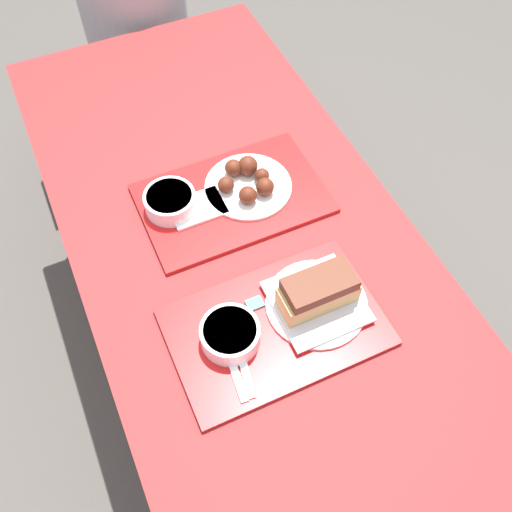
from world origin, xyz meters
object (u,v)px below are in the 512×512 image
bowl_coleslaw_far (170,201)px  person_seated_across (132,2)px  tray_far (233,198)px  bowl_coleslaw_near (230,334)px  brisket_sandwich_plate (318,296)px  wings_plate_far (248,182)px  tray_near (276,327)px

bowl_coleslaw_far → person_seated_across: 0.97m
tray_far → bowl_coleslaw_near: bearing=-113.7°
bowl_coleslaw_far → tray_far: bearing=-11.4°
brisket_sandwich_plate → bowl_coleslaw_far: brisket_sandwich_plate is taller
brisket_sandwich_plate → wings_plate_far: brisket_sandwich_plate is taller
brisket_sandwich_plate → bowl_coleslaw_far: bearing=117.0°
bowl_coleslaw_far → tray_near: bearing=-76.7°
wings_plate_far → person_seated_across: bearing=90.2°
tray_far → brisket_sandwich_plate: brisket_sandwich_plate is taller
brisket_sandwich_plate → person_seated_across: size_ratio=0.32×
tray_near → brisket_sandwich_plate: bearing=5.7°
tray_far → person_seated_across: person_seated_across is taller
tray_near → bowl_coleslaw_near: bowl_coleslaw_near is taller
tray_far → bowl_coleslaw_far: (-0.15, 0.03, 0.03)m
tray_near → bowl_coleslaw_far: bearing=103.3°
wings_plate_far → person_seated_across: size_ratio=0.31×
bowl_coleslaw_far → person_seated_across: bearing=78.5°
brisket_sandwich_plate → person_seated_across: (-0.00, 1.33, -0.09)m
brisket_sandwich_plate → wings_plate_far: (0.00, 0.37, -0.02)m
person_seated_across → bowl_coleslaw_near: bearing=-98.5°
tray_near → tray_far: bearing=81.2°
bowl_coleslaw_near → wings_plate_far: bearing=61.2°
bowl_coleslaw_near → wings_plate_far: 0.42m
bowl_coleslaw_far → wings_plate_far: (0.20, -0.02, -0.01)m
person_seated_across → tray_far: bearing=-92.6°
wings_plate_far → person_seated_across: 0.97m
bowl_coleslaw_near → person_seated_across: bearing=81.5°
bowl_coleslaw_far → person_seated_across: size_ratio=0.18×
tray_near → person_seated_across: (0.10, 1.34, -0.05)m
tray_far → wings_plate_far: wings_plate_far is taller
bowl_coleslaw_near → bowl_coleslaw_far: size_ratio=1.00×
bowl_coleslaw_near → brisket_sandwich_plate: (0.20, 0.00, 0.01)m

